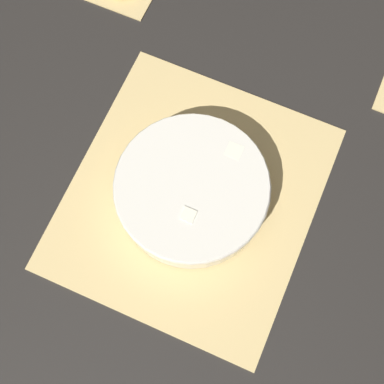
{
  "coord_description": "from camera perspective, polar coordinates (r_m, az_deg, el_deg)",
  "views": [
    {
      "loc": [
        -0.25,
        -0.11,
        0.89
      ],
      "look_at": [
        0.0,
        0.0,
        0.03
      ],
      "focal_mm": 50.0,
      "sensor_mm": 36.0,
      "label": 1
    }
  ],
  "objects": [
    {
      "name": "bamboo_mat_center",
      "position": [
        0.93,
        0.0,
        -0.54
      ],
      "size": [
        0.45,
        0.41,
        0.01
      ],
      "color": "#D6B775",
      "rests_on": "ground_plane"
    },
    {
      "name": "fruit_salad_bowl",
      "position": [
        0.89,
        0.02,
        0.18
      ],
      "size": [
        0.26,
        0.26,
        0.07
      ],
      "color": "silver",
      "rests_on": "bamboo_mat_center"
    },
    {
      "name": "ground_plane",
      "position": [
        0.93,
        0.0,
        -0.6
      ],
      "size": [
        6.0,
        6.0,
        0.0
      ],
      "primitive_type": "plane",
      "color": "black"
    }
  ]
}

